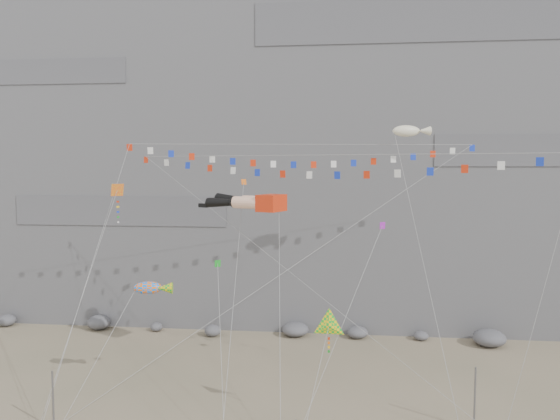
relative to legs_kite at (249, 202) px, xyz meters
The scene contains 15 objects.
ground 15.31m from the legs_kite, 66.35° to the right, with size 120.00×120.00×0.00m, color gray.
cliff 28.36m from the legs_kite, 84.13° to the left, with size 80.00×28.00×50.00m, color slate.
talus_boulders 17.33m from the legs_kite, 76.27° to the left, with size 60.00×3.00×1.20m, color slate, non-canonical shape.
anchor_pole_left 18.80m from the legs_kite, 138.79° to the right, with size 0.12×0.12×3.78m, color slate.
anchor_pole_right 20.51m from the legs_kite, 23.59° to the right, with size 0.12×0.12×4.03m, color slate.
legs_kite is the anchor object (origin of this frame).
flag_banner_upper 7.16m from the legs_kite, 46.45° to the left, with size 29.14×17.48×28.09m.
flag_banner_lower 6.69m from the legs_kite, ahead, with size 31.17×13.46×21.89m.
harlequin_kite 10.04m from the legs_kite, behind, with size 3.32×9.01×16.83m.
fish_windsock 9.81m from the legs_kite, 145.84° to the right, with size 5.48×7.59×11.03m.
delta_kite 12.42m from the legs_kite, 52.33° to the right, with size 2.89×5.63×8.82m.
blimp_windsock 13.80m from the legs_kite, 17.27° to the left, with size 4.15×13.48×23.05m.
small_kite_a 3.07m from the legs_kite, 109.17° to the left, with size 1.70×14.93×20.91m.
small_kite_b 10.22m from the legs_kite, 15.46° to the right, with size 6.45×10.57×16.89m.
small_kite_c 6.76m from the legs_kite, 103.95° to the right, with size 2.84×8.92×13.12m.
Camera 1 is at (4.18, -34.87, 16.61)m, focal length 35.00 mm.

